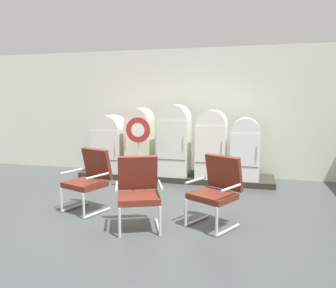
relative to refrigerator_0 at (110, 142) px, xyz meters
The scene contains 12 objects.
ground 3.44m from the refrigerator_0, 61.23° to the right, with size 12.00×10.00×0.05m, color #404546.
back_wall 1.91m from the refrigerator_0, 24.95° to the left, with size 11.76×0.12×3.13m.
display_plinth 1.79m from the refrigerator_0, ahead, with size 4.60×0.95×0.13m, color #2E2B23.
refrigerator_0 is the anchor object (origin of this frame).
refrigerator_1 0.79m from the refrigerator_0, ahead, with size 0.58×0.64×1.56m.
refrigerator_2 1.63m from the refrigerator_0, ahead, with size 0.69×0.66×1.65m.
refrigerator_3 2.49m from the refrigerator_0, ahead, with size 0.66×0.70×1.52m.
refrigerator_4 3.24m from the refrigerator_0, ahead, with size 0.62×0.62×1.36m.
armchair_left 2.53m from the refrigerator_0, 73.72° to the right, with size 0.81×0.83×1.05m.
armchair_right 3.87m from the refrigerator_0, 41.82° to the right, with size 0.85×0.87×1.05m.
armchair_center 3.43m from the refrigerator_0, 58.89° to the right, with size 0.81×0.84×1.05m.
sign_stand 1.52m from the refrigerator_0, 43.28° to the right, with size 0.52×0.32×1.52m.
Camera 1 is at (1.74, -4.42, 1.87)m, focal length 34.85 mm.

